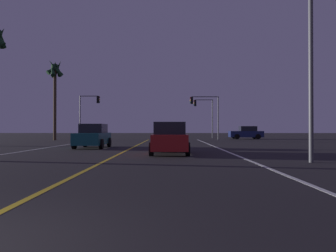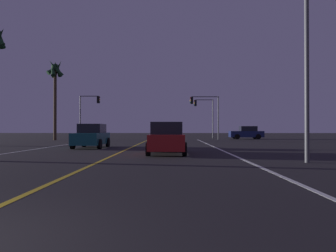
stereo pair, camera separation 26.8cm
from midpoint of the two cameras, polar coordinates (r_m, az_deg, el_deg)
The scene contains 11 objects.
lane_edge_right at distance 18.62m, azimuth 10.45°, elevation -4.64°, with size 0.16×42.49×0.01m, color silver.
lane_edge_left at distance 20.42m, azimuth -25.68°, elevation -4.24°, with size 0.16×42.49×0.01m, color silver.
lane_center_divider at distance 18.56m, azimuth -8.48°, elevation -4.66°, with size 0.16×42.49×0.01m, color gold.
car_oncoming at distance 23.14m, azimuth -13.64°, elevation -1.80°, with size 2.02×4.30×1.70m.
car_lead_same_lane at distance 17.01m, azimuth -0.16°, elevation -2.28°, with size 2.02×4.30×1.70m.
car_crossing_side at distance 42.90m, azimuth 13.71°, elevation -1.20°, with size 4.30×2.02×1.70m.
traffic_light_near_right at distance 40.34m, azimuth 6.38°, elevation 3.37°, with size 3.65×0.36×5.45m.
traffic_light_near_left at distance 41.47m, azimuth -14.13°, elevation 3.29°, with size 2.62×0.36×5.55m.
traffic_light_far_right at distance 45.85m, azimuth 6.24°, elevation 2.94°, with size 2.79×0.36×5.57m.
street_lamp_right_near at distance 14.13m, azimuth 22.16°, elevation 13.67°, with size 1.85×0.44×7.54m.
palm_tree_left_far at distance 40.43m, azimuth -19.78°, elevation 8.44°, with size 2.17×2.06×9.60m.
Camera 1 is at (2.75, -3.04, 1.35)m, focal length 33.95 mm.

